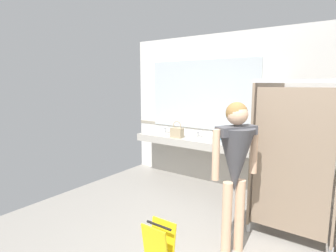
# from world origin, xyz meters

# --- Properties ---
(wall_back) EXTENTS (7.02, 0.12, 2.85)m
(wall_back) POSITION_xyz_m (0.00, 2.65, 1.43)
(wall_back) COLOR silver
(wall_back) RESTS_ON ground_plane
(wall_back_tile_band) EXTENTS (7.02, 0.01, 0.06)m
(wall_back_tile_band) POSITION_xyz_m (0.00, 2.59, 1.05)
(wall_back_tile_band) COLOR #9E937F
(wall_back_tile_band) RESTS_ON wall_back
(vanity_counter) EXTENTS (2.43, 0.56, 0.99)m
(vanity_counter) POSITION_xyz_m (-1.91, 2.38, 0.65)
(vanity_counter) COLOR #B2ADA3
(vanity_counter) RESTS_ON ground_plane
(mirror_panel) EXTENTS (2.33, 0.02, 1.35)m
(mirror_panel) POSITION_xyz_m (-1.91, 2.58, 1.71)
(mirror_panel) COLOR silver
(mirror_panel) RESTS_ON wall_back
(person_standing) EXTENTS (0.54, 0.54, 1.74)m
(person_standing) POSITION_xyz_m (-0.39, 0.57, 1.11)
(person_standing) COLOR #DBAD89
(person_standing) RESTS_ON ground_plane
(handbag) EXTENTS (0.24, 0.13, 0.33)m
(handbag) POSITION_xyz_m (-2.20, 2.15, 0.99)
(handbag) COLOR tan
(handbag) RESTS_ON vanity_counter
(soap_dispenser) EXTENTS (0.07, 0.07, 0.22)m
(soap_dispenser) POSITION_xyz_m (-1.40, 2.46, 0.98)
(soap_dispenser) COLOR teal
(soap_dispenser) RESTS_ON vanity_counter
(paper_cup) EXTENTS (0.07, 0.07, 0.09)m
(paper_cup) POSITION_xyz_m (-1.16, 2.17, 0.93)
(paper_cup) COLOR beige
(paper_cup) RESTS_ON vanity_counter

